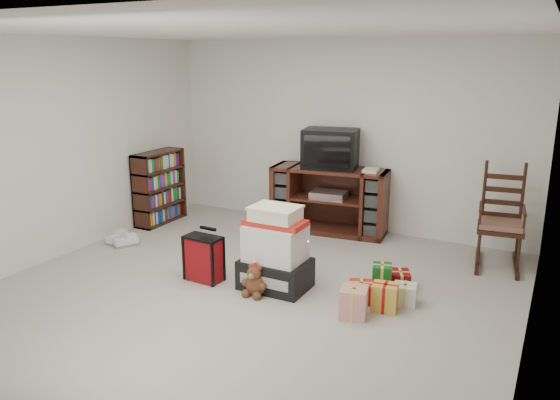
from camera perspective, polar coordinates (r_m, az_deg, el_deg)
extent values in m
cube|color=#A29F94|center=(5.51, -3.25, -9.72)|extent=(5.00, 5.00, 0.01)
cube|color=white|center=(5.02, -3.69, 17.28)|extent=(5.00, 5.00, 0.01)
cube|color=silver|center=(7.34, 6.73, 6.67)|extent=(5.00, 0.01, 2.50)
cube|color=silver|center=(3.32, -26.41, -4.99)|extent=(5.00, 0.01, 2.50)
cube|color=silver|center=(6.74, -22.05, 4.95)|extent=(0.01, 5.00, 2.50)
cube|color=silver|center=(4.41, 25.58, -0.24)|extent=(0.01, 5.00, 2.50)
cube|color=#4A1D15|center=(7.25, 5.18, 0.01)|extent=(1.56, 0.70, 0.86)
cube|color=#BBBBBD|center=(7.20, 5.10, 0.58)|extent=(0.49, 0.37, 0.09)
cube|color=#321A0D|center=(7.79, -12.49, 1.31)|extent=(0.27, 0.82, 1.01)
cube|color=#321A0D|center=(6.51, 22.01, -2.81)|extent=(0.53, 0.52, 0.05)
cube|color=#855A48|center=(6.49, 22.06, -2.34)|extent=(0.49, 0.47, 0.06)
cube|color=#321A0D|center=(6.61, 22.55, 0.97)|extent=(0.41, 0.11, 0.74)
cube|color=#321A0D|center=(6.63, 21.67, -6.14)|extent=(0.57, 0.84, 0.06)
cube|color=black|center=(5.57, -0.47, -7.71)|extent=(0.67, 0.49, 0.30)
cube|color=silver|center=(5.45, -0.48, -4.48)|extent=(0.56, 0.43, 0.36)
cube|color=red|center=(5.38, -0.48, -2.38)|extent=(0.60, 0.32, 0.05)
cube|color=beige|center=(5.36, -0.49, -1.50)|extent=(0.45, 0.35, 0.12)
cube|color=maroon|center=(5.75, -7.97, -6.08)|extent=(0.38, 0.21, 0.49)
cube|color=black|center=(5.71, -7.57, -2.91)|extent=(0.20, 0.04, 0.03)
ellipsoid|color=brown|center=(5.43, -2.55, -8.85)|extent=(0.21, 0.18, 0.22)
sphere|color=brown|center=(5.35, -2.71, -7.65)|extent=(0.14, 0.14, 0.14)
cone|color=#A21411|center=(5.73, 1.92, -6.42)|extent=(0.29, 0.29, 0.41)
sphere|color=beige|center=(5.64, 1.95, -3.99)|extent=(0.14, 0.14, 0.14)
cone|color=#A21411|center=(5.61, 1.96, -2.95)|extent=(0.12, 0.12, 0.10)
cylinder|color=silver|center=(5.50, 2.83, -4.97)|extent=(0.02, 0.02, 0.12)
cone|color=#A21411|center=(6.12, -0.83, -5.15)|extent=(0.27, 0.27, 0.38)
sphere|color=beige|center=(6.04, -0.83, -3.01)|extent=(0.13, 0.13, 0.13)
cone|color=#A21411|center=(6.01, -0.84, -2.10)|extent=(0.12, 0.12, 0.10)
cylinder|color=silver|center=(5.90, -0.14, -3.84)|extent=(0.02, 0.02, 0.12)
cube|color=silver|center=(7.16, -16.75, -3.95)|extent=(0.14, 0.30, 0.10)
cube|color=silver|center=(7.04, -15.64, -4.20)|extent=(0.25, 0.32, 0.10)
cube|color=red|center=(5.38, 8.47, -9.09)|extent=(0.23, 0.23, 0.23)
cube|color=#165B1F|center=(5.53, 11.05, -8.53)|extent=(0.23, 0.23, 0.23)
cube|color=yellow|center=(5.20, 10.35, -10.06)|extent=(0.23, 0.23, 0.23)
cube|color=silver|center=(5.12, 6.79, -10.31)|extent=(0.23, 0.23, 0.23)
cube|color=silver|center=(5.31, 12.83, -9.62)|extent=(0.23, 0.23, 0.23)
cube|color=maroon|center=(5.65, 13.36, -8.15)|extent=(0.23, 0.23, 0.23)
cube|color=black|center=(7.12, 5.30, 5.38)|extent=(0.77, 0.62, 0.51)
cube|color=black|center=(6.90, 4.50, 5.08)|extent=(0.58, 0.14, 0.41)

